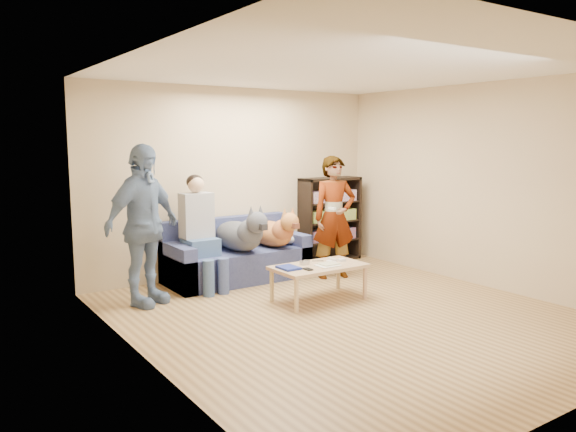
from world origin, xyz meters
TOP-DOWN VIEW (x-y plane):
  - ground at (0.00, 0.00)m, footprint 5.00×5.00m
  - ceiling at (0.00, 0.00)m, footprint 5.00×5.00m
  - wall_back at (0.00, 2.50)m, footprint 4.50×0.00m
  - wall_left at (-2.25, 0.00)m, footprint 0.00×5.00m
  - wall_right at (2.25, 0.00)m, footprint 0.00×5.00m
  - blanket at (0.58, 1.99)m, footprint 0.44×0.37m
  - person_standing_right at (0.93, 1.44)m, footprint 0.69×0.55m
  - person_standing_left at (-1.68, 1.66)m, footprint 1.17×0.88m
  - held_controller at (0.73, 1.24)m, footprint 0.05×0.12m
  - notebook_blue at (-0.32, 0.73)m, footprint 0.20×0.26m
  - papers at (0.13, 0.58)m, footprint 0.26×0.20m
  - magazine at (0.16, 0.60)m, footprint 0.22×0.17m
  - camera_silver at (-0.04, 0.80)m, footprint 0.11×0.06m
  - controller_a at (0.36, 0.78)m, footprint 0.04×0.13m
  - controller_b at (0.44, 0.70)m, footprint 0.09×0.06m
  - headphone_cup_a at (0.28, 0.66)m, footprint 0.07×0.07m
  - headphone_cup_b at (0.28, 0.74)m, footprint 0.07×0.07m
  - pen_orange at (0.06, 0.52)m, footprint 0.13×0.06m
  - pen_black at (0.20, 0.86)m, footprint 0.13×0.08m
  - wallet at (-0.17, 0.56)m, footprint 0.07×0.12m
  - sofa at (-0.25, 2.10)m, footprint 1.90×0.85m
  - person_seated at (-0.82, 1.97)m, footprint 0.40×0.73m
  - dog_gray at (-0.27, 1.88)m, footprint 0.45×1.27m
  - dog_tan at (0.26, 1.90)m, footprint 0.40×1.16m
  - coffee_table at (0.08, 0.68)m, footprint 1.10×0.60m
  - bookshelf at (1.55, 2.33)m, footprint 1.00×0.34m

SIDE VIEW (x-z plane):
  - ground at x=0.00m, z-range 0.00..0.00m
  - sofa at x=-0.25m, z-range -0.13..0.69m
  - coffee_table at x=0.08m, z-range 0.16..0.58m
  - pen_orange at x=0.06m, z-range 0.42..0.43m
  - pen_black at x=0.20m, z-range 0.42..0.43m
  - papers at x=0.13m, z-range 0.42..0.43m
  - wallet at x=-0.17m, z-range 0.42..0.43m
  - headphone_cup_a at x=0.28m, z-range 0.42..0.44m
  - headphone_cup_b at x=0.28m, z-range 0.42..0.44m
  - notebook_blue at x=-0.32m, z-range 0.42..0.45m
  - controller_a at x=0.36m, z-range 0.42..0.45m
  - controller_b at x=0.44m, z-range 0.42..0.45m
  - magazine at x=0.16m, z-range 0.43..0.45m
  - camera_silver at x=-0.04m, z-range 0.42..0.47m
  - blanket at x=0.58m, z-range 0.43..0.58m
  - dog_tan at x=0.26m, z-range 0.34..0.92m
  - dog_gray at x=-0.27m, z-range 0.33..0.98m
  - bookshelf at x=1.55m, z-range 0.03..1.33m
  - person_seated at x=-0.82m, z-range 0.04..1.51m
  - person_standing_right at x=0.93m, z-range 0.00..1.67m
  - person_standing_left at x=-1.68m, z-range 0.00..1.84m
  - held_controller at x=0.73m, z-range 0.97..1.00m
  - wall_back at x=0.00m, z-range -0.95..3.55m
  - wall_left at x=-2.25m, z-range -1.20..3.80m
  - wall_right at x=2.25m, z-range -1.20..3.80m
  - ceiling at x=0.00m, z-range 2.60..2.60m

